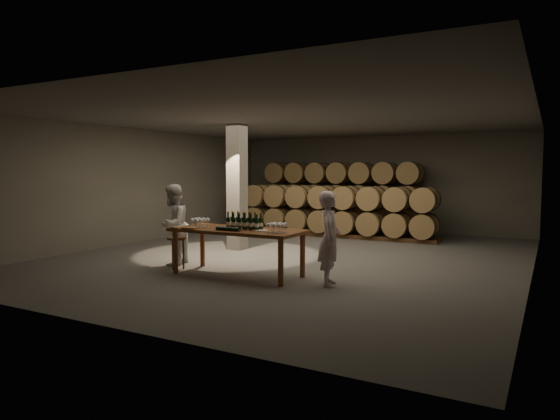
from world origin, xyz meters
The scene contains 15 objects.
room centered at (-1.80, 0.20, 1.60)m, with size 12.00×12.00×12.00m.
tasting_table centered at (0.00, -2.50, 0.80)m, with size 2.60×1.10×0.90m.
barrel_stack_back centered at (-0.96, 5.20, 1.20)m, with size 5.48×0.95×2.31m.
barrel_stack_front centered at (-0.57, 3.80, 0.83)m, with size 6.26×0.95×1.57m.
bottle_cluster centered at (0.13, -2.47, 1.02)m, with size 0.73×0.23×0.33m.
lying_bottles centered at (0.01, -2.84, 0.94)m, with size 0.59×0.07×0.07m.
glass_cluster_left centered at (-0.82, -2.61, 1.03)m, with size 0.31×0.31×0.19m.
glass_cluster_right centered at (0.92, -2.61, 1.03)m, with size 0.31×0.31×0.18m.
plate centered at (0.57, -2.55, 0.91)m, with size 0.25×0.25×0.01m, color white.
notebook_near centered at (-0.80, -2.91, 0.92)m, with size 0.28×0.22×0.03m, color brown.
notebook_corner centered at (-1.11, -2.92, 0.91)m, with size 0.19×0.25×0.02m, color brown.
pen centered at (-0.71, -2.93, 0.91)m, with size 0.01×0.01×0.13m, color black.
stool centered at (-1.44, -2.58, 0.54)m, with size 0.40×0.40×0.66m.
person_man centered at (1.89, -2.45, 0.83)m, with size 0.61×0.40×1.66m, color silver.
person_woman centered at (-1.82, -2.26, 0.86)m, with size 0.84×0.65×1.73m, color silver.
Camera 1 is at (5.29, -10.45, 2.00)m, focal length 32.00 mm.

